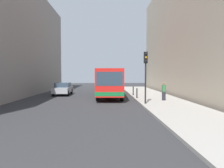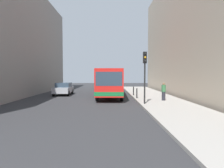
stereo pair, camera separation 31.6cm
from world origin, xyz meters
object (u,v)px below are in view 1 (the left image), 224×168
Objects in this scene: bus at (110,81)px; car_beside_bus at (63,88)px; bollard_near at (137,93)px; pedestrian_near_signal at (164,92)px; traffic_light at (146,68)px; bollard_mid at (133,91)px.

car_beside_bus is at bearing -17.12° from bus.
bollard_near is at bearing 133.38° from bus.
bollard_near is 0.60× the size of pedestrian_near_signal.
traffic_light is 3.58m from pedestrian_near_signal.
bus reaches higher than bollard_near.
car_beside_bus is 1.09× the size of traffic_light.
traffic_light is (2.69, -6.78, 1.28)m from bus.
bollard_near is at bearing 91.47° from traffic_light.
bollard_mid is (-0.10, 6.74, -2.38)m from traffic_light.
bollard_mid is at bearing 90.85° from traffic_light.
bollard_near is at bearing -90.00° from bollard_mid.
bollard_near is at bearing 148.17° from car_beside_bus.
pedestrian_near_signal is (2.15, -1.82, 0.31)m from bollard_near.
traffic_light is 4.32× the size of bollard_mid.
pedestrian_near_signal is at bearing 45.32° from traffic_light.
pedestrian_near_signal is (4.74, -4.70, -0.79)m from bus.
car_beside_bus is 2.81× the size of pedestrian_near_signal.
car_beside_bus reaches higher than bollard_mid.
bollard_mid is at bearing 101.07° from pedestrian_near_signal.
bollard_near is (8.24, -4.79, -0.16)m from car_beside_bus.
bollard_near is (2.59, -2.89, -1.10)m from bus.
bollard_near is 2.85m from bollard_mid.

